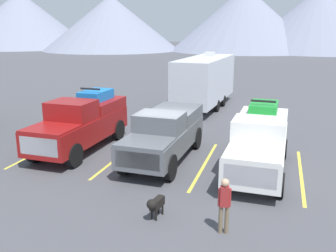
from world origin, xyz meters
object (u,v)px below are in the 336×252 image
pickup_truck_b (165,133)px  camper_trailer_a (205,79)px  pickup_truck_a (82,122)px  pickup_truck_c (259,141)px  person_a (224,202)px  dog (155,204)px

pickup_truck_b → camper_trailer_a: (-0.44, 10.48, 0.81)m
pickup_truck_a → pickup_truck_c: size_ratio=1.03×
pickup_truck_c → pickup_truck_a: bearing=176.4°
person_a → dog: bearing=174.6°
pickup_truck_b → camper_trailer_a: 10.52m
camper_trailer_a → dog: camper_trailer_a is taller
pickup_truck_a → camper_trailer_a: camper_trailer_a is taller
pickup_truck_a → person_a: bearing=-36.7°
person_a → pickup_truck_c: bearing=83.1°
pickup_truck_c → dog: pickup_truck_c is taller
pickup_truck_b → pickup_truck_c: (3.78, -0.24, 0.07)m
pickup_truck_b → pickup_truck_c: pickup_truck_c is taller
pickup_truck_c → camper_trailer_a: size_ratio=0.64×
dog → person_a: bearing=-5.4°
camper_trailer_a → person_a: camper_trailer_a is taller
person_a → dog: size_ratio=1.81×
dog → pickup_truck_a: bearing=135.2°
pickup_truck_c → camper_trailer_a: 11.55m
pickup_truck_c → pickup_truck_b: bearing=176.4°
pickup_truck_c → dog: bearing=-118.8°
pickup_truck_a → pickup_truck_b: bearing=-3.5°
pickup_truck_c → person_a: (-0.59, -4.86, -0.29)m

